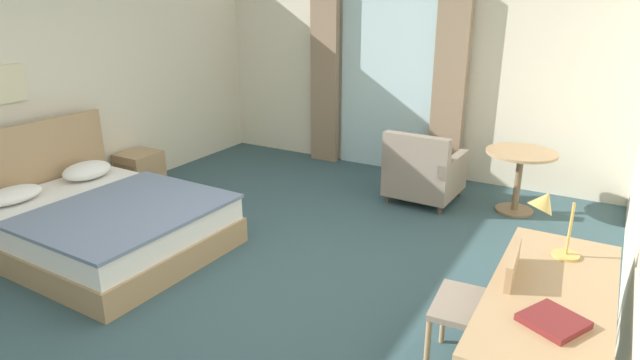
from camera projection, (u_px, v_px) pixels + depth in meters
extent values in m
cube|color=#334C51|center=(255.00, 279.00, 4.54)|extent=(6.07, 7.28, 0.10)
cube|color=beige|center=(407.00, 71.00, 6.85)|extent=(5.67, 0.12, 2.64)
cube|color=beige|center=(29.00, 92.00, 5.39)|extent=(0.12, 6.88, 2.64)
cube|color=silver|center=(386.00, 82.00, 6.95)|extent=(1.30, 0.02, 2.32)
cube|color=#897056|center=(325.00, 77.00, 7.28)|extent=(0.39, 0.10, 2.36)
cube|color=#897056|center=(449.00, 87.00, 6.45)|extent=(0.40, 0.10, 2.36)
cube|color=tan|center=(107.00, 237.00, 4.94)|extent=(2.06, 1.67, 0.24)
cube|color=white|center=(104.00, 215.00, 4.87)|extent=(2.00, 1.62, 0.21)
cube|color=tan|center=(33.00, 176.00, 5.31)|extent=(0.10, 1.66, 1.07)
cube|color=slate|center=(127.00, 210.00, 4.66)|extent=(1.37, 1.64, 0.03)
ellipsoid|color=white|center=(13.00, 195.00, 4.85)|extent=(0.34, 0.54, 0.14)
ellipsoid|color=white|center=(87.00, 170.00, 5.47)|extent=(0.39, 0.52, 0.17)
cube|color=tan|center=(140.00, 171.00, 6.42)|extent=(0.42, 0.45, 0.47)
cube|color=#8F704E|center=(124.00, 169.00, 6.20)|extent=(0.36, 0.01, 0.11)
cube|color=tan|center=(551.00, 294.00, 2.90)|extent=(0.65, 1.60, 0.04)
cube|color=tan|center=(550.00, 304.00, 2.92)|extent=(0.60, 1.52, 0.08)
cube|color=tan|center=(606.00, 300.00, 3.51)|extent=(0.06, 0.06, 0.69)
cube|color=tan|center=(515.00, 278.00, 3.78)|extent=(0.06, 0.06, 0.69)
cube|color=gray|center=(471.00, 307.00, 3.23)|extent=(0.48, 0.50, 0.04)
cube|color=tan|center=(511.00, 282.00, 3.07)|extent=(0.07, 0.45, 0.40)
cylinder|color=tan|center=(444.00, 314.00, 3.57)|extent=(0.04, 0.04, 0.44)
cylinder|color=tan|center=(427.00, 351.00, 3.21)|extent=(0.04, 0.04, 0.44)
cylinder|color=tan|center=(506.00, 330.00, 3.41)|extent=(0.04, 0.04, 0.44)
cylinder|color=tan|center=(566.00, 255.00, 3.28)|extent=(0.16, 0.16, 0.02)
cylinder|color=tan|center=(570.00, 229.00, 3.22)|extent=(0.02, 0.02, 0.34)
cone|color=tan|center=(544.00, 201.00, 3.10)|extent=(0.20, 0.18, 0.20)
cube|color=maroon|center=(553.00, 321.00, 2.60)|extent=(0.35, 0.35, 0.04)
cube|color=gray|center=(425.00, 179.00, 6.09)|extent=(0.77, 0.80, 0.30)
cube|color=gray|center=(416.00, 155.00, 5.71)|extent=(0.75, 0.14, 0.44)
cube|color=gray|center=(454.00, 164.00, 5.86)|extent=(0.12, 0.78, 0.16)
cube|color=gray|center=(400.00, 156.00, 6.17)|extent=(0.12, 0.78, 0.16)
cylinder|color=#4C3D2D|center=(459.00, 192.00, 6.27)|extent=(0.04, 0.04, 0.10)
cylinder|color=#4C3D2D|center=(410.00, 182.00, 6.58)|extent=(0.04, 0.04, 0.10)
cylinder|color=#4C3D2D|center=(440.00, 210.00, 5.74)|extent=(0.04, 0.04, 0.10)
cylinder|color=#4C3D2D|center=(387.00, 199.00, 6.05)|extent=(0.04, 0.04, 0.10)
cylinder|color=tan|center=(522.00, 153.00, 5.62)|extent=(0.73, 0.73, 0.03)
cylinder|color=brown|center=(518.00, 183.00, 5.73)|extent=(0.07, 0.07, 0.65)
cylinder|color=brown|center=(514.00, 210.00, 5.83)|extent=(0.40, 0.40, 0.02)
cube|color=beige|center=(3.00, 85.00, 5.08)|extent=(0.03, 0.45, 0.36)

